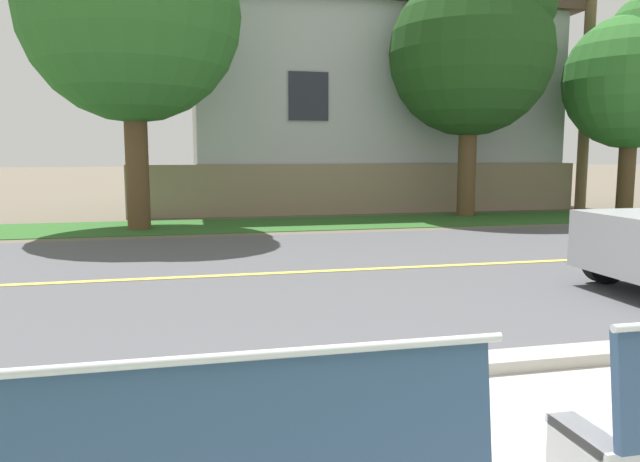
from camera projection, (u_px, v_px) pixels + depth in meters
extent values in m
plane|color=#665B4C|center=(274.00, 256.00, 10.02)|extent=(140.00, 140.00, 0.00)
cube|color=#ADA89E|center=(384.00, 372.00, 4.54)|extent=(44.00, 0.30, 0.11)
cube|color=#515156|center=(289.00, 273.00, 8.56)|extent=(52.00, 8.00, 0.01)
cube|color=#E0CC4C|center=(289.00, 273.00, 8.56)|extent=(48.00, 0.14, 0.01)
cube|color=#2D6026|center=(247.00, 225.00, 14.24)|extent=(48.00, 2.80, 0.02)
cube|color=navy|center=(238.00, 431.00, 2.16)|extent=(1.95, 0.12, 0.52)
cylinder|color=silver|center=(237.00, 357.00, 2.11)|extent=(2.04, 0.04, 0.04)
cylinder|color=black|center=(606.00, 259.00, 7.88)|extent=(0.64, 0.18, 0.64)
cylinder|color=brown|center=(137.00, 164.00, 13.26)|extent=(0.50, 0.50, 2.94)
sphere|color=#2D6B28|center=(131.00, 11.00, 12.85)|extent=(4.71, 4.71, 4.71)
cylinder|color=brown|center=(467.00, 167.00, 16.17)|extent=(0.48, 0.48, 2.68)
sphere|color=#1E4719|center=(470.00, 54.00, 15.79)|extent=(4.29, 4.29, 4.29)
sphere|color=#1E4719|center=(497.00, 1.00, 15.43)|extent=(3.00, 3.00, 3.00)
cylinder|color=brown|center=(626.00, 174.00, 16.57)|extent=(0.45, 0.45, 2.27)
sphere|color=#33752D|center=(632.00, 81.00, 16.25)|extent=(3.62, 3.62, 3.62)
cylinder|color=brown|center=(586.00, 89.00, 17.89)|extent=(0.32, 0.32, 7.20)
cube|color=gray|center=(365.00, 189.00, 17.02)|extent=(13.00, 0.36, 1.40)
cube|color=#B7BCC1|center=(361.00, 116.00, 20.00)|extent=(10.91, 6.40, 5.87)
cube|color=brown|center=(362.00, 15.00, 19.58)|extent=(11.78, 6.91, 0.60)
cube|color=#232833|center=(308.00, 96.00, 16.30)|extent=(1.10, 0.06, 1.30)
cube|color=#232833|center=(474.00, 100.00, 17.38)|extent=(1.10, 0.06, 1.30)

